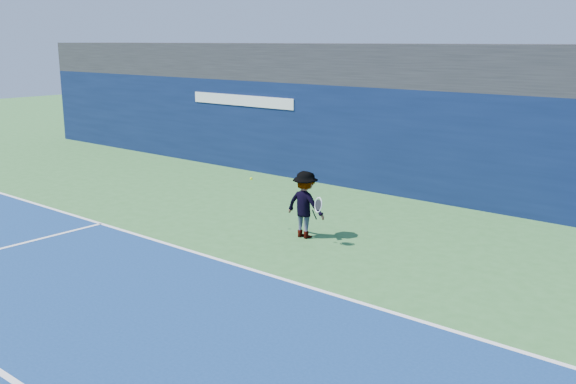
# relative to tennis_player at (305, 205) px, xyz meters

# --- Properties ---
(ground) EXTENTS (80.00, 80.00, 0.00)m
(ground) POSITION_rel_tennis_player_xyz_m (0.60, -5.33, -0.75)
(ground) COLOR #346E31
(ground) RESTS_ON ground
(baseline) EXTENTS (24.00, 0.10, 0.01)m
(baseline) POSITION_rel_tennis_player_xyz_m (0.60, -2.33, -0.74)
(baseline) COLOR white
(baseline) RESTS_ON ground
(stadium_band) EXTENTS (36.00, 3.00, 1.20)m
(stadium_band) POSITION_rel_tennis_player_xyz_m (0.60, 6.17, 2.85)
(stadium_band) COLOR black
(stadium_band) RESTS_ON back_wall_assembly
(back_wall_assembly) EXTENTS (36.00, 1.03, 3.00)m
(back_wall_assembly) POSITION_rel_tennis_player_xyz_m (0.59, 5.17, 0.75)
(back_wall_assembly) COLOR #0A1537
(back_wall_assembly) RESTS_ON ground
(tennis_player) EXTENTS (1.22, 0.66, 1.50)m
(tennis_player) POSITION_rel_tennis_player_xyz_m (0.00, 0.00, 0.00)
(tennis_player) COLOR silver
(tennis_player) RESTS_ON ground
(tennis_ball) EXTENTS (0.06, 0.06, 0.06)m
(tennis_ball) POSITION_rel_tennis_player_xyz_m (-1.25, -0.40, 0.48)
(tennis_ball) COLOR #C7ED1A
(tennis_ball) RESTS_ON ground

